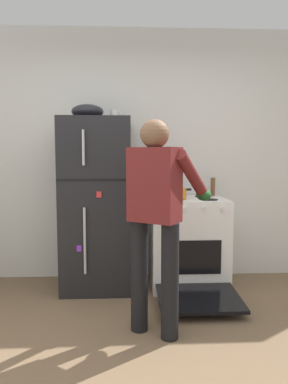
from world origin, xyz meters
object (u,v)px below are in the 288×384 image
stove_range (188,243)px  pepper_mill (213,187)px  mixing_bowl (87,112)px  red_pot (173,193)px  coffee_mug (114,115)px  refrigerator (97,204)px  person_cook (157,207)px

stove_range → pepper_mill: pepper_mill is taller
stove_range → mixing_bowl: 1.67m
red_pot → mixing_bowl: 1.17m
red_pot → stove_range: bearing=11.3°
coffee_mug → refrigerator: bearing=-164.6°
pepper_mill → red_pot: bearing=-151.5°
stove_range → pepper_mill: bearing=36.0°
stove_range → red_pot: 0.55m
coffee_mug → mixing_bowl: bearing=-169.2°
refrigerator → coffee_mug: coffee_mug is taller
stove_range → refrigerator: bearing=178.9°
person_cook → coffee_mug: size_ratio=14.28×
refrigerator → red_pot: size_ratio=4.76×
person_cook → red_pot: bearing=75.7°
refrigerator → coffee_mug: bearing=15.4°
mixing_bowl → pepper_mill: bearing=8.7°
person_cook → coffee_mug: 1.37m
person_cook → mixing_bowl: mixing_bowl is taller
red_pot → person_cook: bearing=-104.3°
coffee_mug → mixing_bowl: mixing_bowl is taller
person_cook → red_pot: person_cook is taller
pepper_mill → mixing_bowl: 1.53m
stove_range → pepper_mill: 0.68m
refrigerator → stove_range: bearing=-1.1°
refrigerator → person_cook: bearing=-62.5°
refrigerator → coffee_mug: size_ratio=15.22×
red_pot → mixing_bowl: bearing=176.6°
person_cook → stove_range: bearing=67.8°
refrigerator → red_pot: bearing=-3.7°
stove_range → person_cook: person_cook is taller
stove_range → red_pot: (-0.16, -0.03, 0.52)m
coffee_mug → stove_range: bearing=-5.2°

